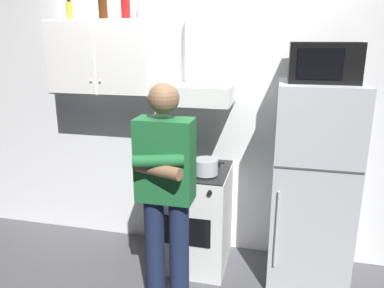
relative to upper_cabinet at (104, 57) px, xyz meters
name	(u,v)px	position (x,y,z in m)	size (l,w,h in m)	color
ground_plane	(192,278)	(0.85, -0.37, -1.75)	(7.00, 7.00, 0.00)	#4C4C51
back_wall_tiled	(208,104)	(0.85, 0.23, -0.40)	(4.80, 0.10, 2.70)	white
upper_cabinet	(104,57)	(0.00, 0.00, 0.00)	(0.90, 0.37, 0.60)	white
stove_oven	(193,216)	(0.80, -0.13, -1.32)	(0.60, 0.62, 0.87)	white
range_hood	(197,78)	(0.80, 0.00, -0.15)	(0.60, 0.44, 0.75)	white
refrigerator	(312,186)	(1.75, -0.12, -0.95)	(0.60, 0.62, 1.60)	silver
microwave	(324,62)	(1.75, -0.11, -0.01)	(0.48, 0.37, 0.28)	black
person_standing	(165,193)	(0.75, -0.73, -0.85)	(0.38, 0.33, 1.64)	#192342
cooking_pot	(206,167)	(0.93, -0.24, -0.82)	(0.29, 0.19, 0.12)	#B7BABF
bottle_rum_dark	(103,2)	(0.01, 0.01, 0.43)	(0.07, 0.07, 0.28)	#47230F
bottle_spice_jar	(70,11)	(-0.27, -0.02, 0.37)	(0.06, 0.06, 0.16)	gold
bottle_soda_red	(125,3)	(0.22, -0.01, 0.42)	(0.07, 0.07, 0.25)	red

